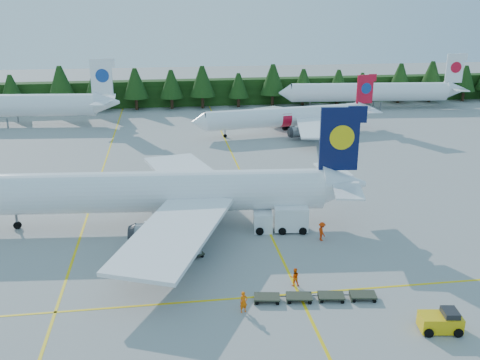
{
  "coord_description": "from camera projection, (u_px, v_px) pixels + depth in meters",
  "views": [
    {
      "loc": [
        -4.66,
        -44.85,
        23.67
      ],
      "look_at": [
        3.91,
        14.48,
        3.5
      ],
      "focal_mm": 40.0,
      "sensor_mm": 36.0,
      "label": 1
    }
  ],
  "objects": [
    {
      "name": "crew_a",
      "position": [
        244.0,
        302.0,
        42.48
      ],
      "size": [
        0.76,
        0.61,
        1.8
      ],
      "primitive_type": "imported",
      "rotation": [
        0.0,
        0.0,
        0.31
      ],
      "color": "#FF6005",
      "rests_on": "ground"
    },
    {
      "name": "baggage_tug",
      "position": [
        441.0,
        321.0,
        40.13
      ],
      "size": [
        3.26,
        2.06,
        1.64
      ],
      "rotation": [
        0.0,
        0.0,
        -0.14
      ],
      "color": "#E6B50C",
      "rests_on": "ground"
    },
    {
      "name": "crew_b",
      "position": [
        295.0,
        277.0,
        46.48
      ],
      "size": [
        0.85,
        0.68,
        1.67
      ],
      "primitive_type": "imported",
      "rotation": [
        0.0,
        0.0,
        3.08
      ],
      "color": "#FE5705",
      "rests_on": "ground"
    },
    {
      "name": "uld_pair",
      "position": [
        179.0,
        249.0,
        51.29
      ],
      "size": [
        5.01,
        2.61,
        1.56
      ],
      "rotation": [
        0.0,
        0.0,
        0.35
      ],
      "color": "#333728",
      "rests_on": "ground"
    },
    {
      "name": "taxi_stripe_cross",
      "position": [
        229.0,
        299.0,
        44.62
      ],
      "size": [
        80.0,
        0.25,
        0.01
      ],
      "primitive_type": "cube",
      "color": "yellow",
      "rests_on": "ground"
    },
    {
      "name": "treeline_hedge",
      "position": [
        183.0,
        93.0,
        126.21
      ],
      "size": [
        220.0,
        4.0,
        6.0
      ],
      "primitive_type": "cube",
      "color": "black",
      "rests_on": "ground"
    },
    {
      "name": "airliner_navy",
      "position": [
        142.0,
        193.0,
        57.88
      ],
      "size": [
        44.85,
        36.77,
        13.04
      ],
      "rotation": [
        0.0,
        0.0,
        -0.09
      ],
      "color": "white",
      "rests_on": "ground"
    },
    {
      "name": "dolly_train",
      "position": [
        315.0,
        296.0,
        44.36
      ],
      "size": [
        10.35,
        2.47,
        0.12
      ],
      "rotation": [
        0.0,
        0.0,
        -0.17
      ],
      "color": "#333728",
      "rests_on": "ground"
    },
    {
      "name": "service_truck",
      "position": [
        281.0,
        219.0,
        57.45
      ],
      "size": [
        6.0,
        2.77,
        2.8
      ],
      "rotation": [
        0.0,
        0.0,
        -0.12
      ],
      "color": "white",
      "rests_on": "ground"
    },
    {
      "name": "taxi_stripe_a",
      "position": [
        93.0,
        199.0,
        67.11
      ],
      "size": [
        0.25,
        120.0,
        0.01
      ],
      "primitive_type": "cube",
      "color": "yellow",
      "rests_on": "ground"
    },
    {
      "name": "ground",
      "position": [
        221.0,
        266.0,
        50.25
      ],
      "size": [
        320.0,
        320.0,
        0.0
      ],
      "primitive_type": "plane",
      "color": "#969691",
      "rests_on": "ground"
    },
    {
      "name": "airliner_far_right",
      "position": [
        364.0,
        92.0,
        122.2
      ],
      "size": [
        42.27,
        7.47,
        12.29
      ],
      "rotation": [
        0.0,
        0.0,
        -0.09
      ],
      "color": "white",
      "rests_on": "ground"
    },
    {
      "name": "taxi_stripe_b",
      "position": [
        250.0,
        191.0,
        69.82
      ],
      "size": [
        0.25,
        120.0,
        0.01
      ],
      "primitive_type": "cube",
      "color": "yellow",
      "rests_on": "ground"
    },
    {
      "name": "crew_c",
      "position": [
        322.0,
        231.0,
        55.25
      ],
      "size": [
        0.64,
        0.88,
        2.0
      ],
      "primitive_type": "imported",
      "rotation": [
        0.0,
        0.0,
        1.67
      ],
      "color": "red",
      "rests_on": "ground"
    },
    {
      "name": "airliner_red",
      "position": [
        281.0,
        117.0,
        99.07
      ],
      "size": [
        35.4,
        28.94,
        10.32
      ],
      "rotation": [
        0.0,
        0.0,
        0.14
      ],
      "color": "white",
      "rests_on": "ground"
    }
  ]
}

